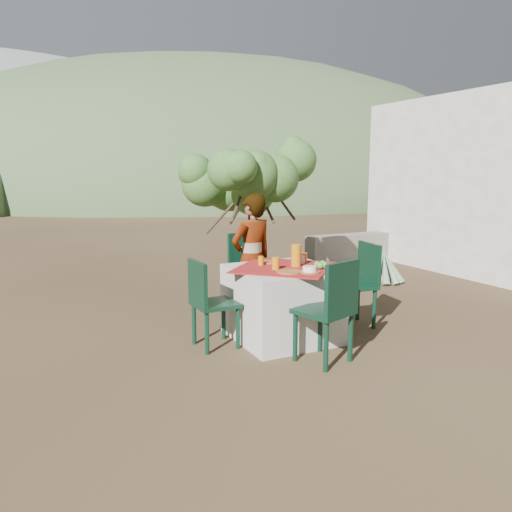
{
  "coord_description": "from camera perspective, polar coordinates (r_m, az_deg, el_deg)",
  "views": [
    {
      "loc": [
        -2.56,
        -4.27,
        1.75
      ],
      "look_at": [
        -0.2,
        0.55,
        0.82
      ],
      "focal_mm": 35.0,
      "sensor_mm": 36.0,
      "label": 1
    }
  ],
  "objects": [
    {
      "name": "agave",
      "position": [
        8.12,
        14.36,
        -1.27
      ],
      "size": [
        0.66,
        0.67,
        0.71
      ],
      "rotation": [
        0.0,
        0.0,
        -0.21
      ],
      "color": "gray",
      "rests_on": "ground"
    },
    {
      "name": "hill_near_right",
      "position": [
        42.86,
        -6.32,
        7.35
      ],
      "size": [
        48.0,
        48.0,
        20.0
      ],
      "primitive_type": "ellipsoid",
      "color": "#39512D",
      "rests_on": "ground"
    },
    {
      "name": "glass_far",
      "position": [
        5.25,
        0.57,
        -0.53
      ],
      "size": [
        0.06,
        0.06,
        0.1
      ],
      "primitive_type": "cylinder",
      "color": "orange",
      "rests_on": "table"
    },
    {
      "name": "person",
      "position": [
        5.68,
        -0.46,
        -0.35
      ],
      "size": [
        0.62,
        0.47,
        1.5
      ],
      "primitive_type": "imported",
      "rotation": [
        0.0,
        0.0,
        3.37
      ],
      "color": "#8C6651",
      "rests_on": "ground"
    },
    {
      "name": "chair_far",
      "position": [
        6.13,
        -0.74,
        -1.5
      ],
      "size": [
        0.51,
        0.51,
        0.99
      ],
      "rotation": [
        0.0,
        0.0,
        0.12
      ],
      "color": "black",
      "rests_on": "ground"
    },
    {
      "name": "glass_near",
      "position": [
        5.02,
        2.26,
        -0.85
      ],
      "size": [
        0.08,
        0.08,
        0.12
      ],
      "primitive_type": "cylinder",
      "color": "orange",
      "rests_on": "table"
    },
    {
      "name": "bowl_plate",
      "position": [
        4.9,
        6.13,
        -1.82
      ],
      "size": [
        0.21,
        0.21,
        0.01
      ],
      "primitive_type": "cylinder",
      "color": "#915C27",
      "rests_on": "table"
    },
    {
      "name": "chair_left",
      "position": [
        4.94,
        -5.48,
        -4.99
      ],
      "size": [
        0.43,
        0.43,
        0.89
      ],
      "rotation": [
        0.0,
        0.0,
        1.62
      ],
      "color": "black",
      "rests_on": "ground"
    },
    {
      "name": "jar_left",
      "position": [
        5.43,
        5.52,
        -0.2
      ],
      "size": [
        0.07,
        0.07,
        0.1
      ],
      "primitive_type": "cylinder",
      "color": "orange",
      "rests_on": "table"
    },
    {
      "name": "plate_far",
      "position": [
        5.4,
        1.43,
        -0.68
      ],
      "size": [
        0.21,
        0.21,
        0.01
      ],
      "primitive_type": "cylinder",
      "color": "#915C27",
      "rests_on": "table"
    },
    {
      "name": "ground",
      "position": [
        5.28,
        4.64,
        -9.62
      ],
      "size": [
        160.0,
        160.0,
        0.0
      ],
      "primitive_type": "plane",
      "color": "#342317",
      "rests_on": "ground"
    },
    {
      "name": "white_bowl",
      "position": [
        4.9,
        6.14,
        -1.47
      ],
      "size": [
        0.13,
        0.13,
        0.05
      ],
      "primitive_type": "cylinder",
      "color": "white",
      "rests_on": "bowl_plate"
    },
    {
      "name": "shrub_tree",
      "position": [
        6.83,
        -0.16,
        7.82
      ],
      "size": [
        1.63,
        1.6,
        1.92
      ],
      "color": "#443522",
      "rests_on": "ground"
    },
    {
      "name": "hill_far_right",
      "position": [
        58.86,
        5.19,
        8.0
      ],
      "size": [
        36.0,
        36.0,
        14.0
      ],
      "primitive_type": "ellipsoid",
      "color": "gray",
      "rests_on": "ground"
    },
    {
      "name": "napkin_holder",
      "position": [
        5.34,
        5.2,
        -0.43
      ],
      "size": [
        0.08,
        0.07,
        0.09
      ],
      "primitive_type": "cube",
      "rotation": [
        0.0,
        0.0,
        -0.43
      ],
      "color": "white",
      "rests_on": "table"
    },
    {
      "name": "table",
      "position": [
        5.26,
        3.2,
        -5.34
      ],
      "size": [
        1.3,
        1.3,
        0.76
      ],
      "color": "beige",
      "rests_on": "ground"
    },
    {
      "name": "juice_pitcher",
      "position": [
        5.19,
        4.6,
        0.07
      ],
      "size": [
        0.1,
        0.1,
        0.23
      ],
      "primitive_type": "cylinder",
      "color": "orange",
      "rests_on": "table"
    },
    {
      "name": "plate_near",
      "position": [
        4.9,
        3.77,
        -1.8
      ],
      "size": [
        0.25,
        0.25,
        0.01
      ],
      "primitive_type": "cylinder",
      "color": "#915C27",
      "rests_on": "table"
    },
    {
      "name": "chair_near",
      "position": [
        4.56,
        8.55,
        -5.77
      ],
      "size": [
        0.56,
        0.56,
        0.96
      ],
      "rotation": [
        0.0,
        0.0,
        3.45
      ],
      "color": "black",
      "rests_on": "ground"
    },
    {
      "name": "stone_wall",
      "position": [
        9.95,
        12.5,
        1.0
      ],
      "size": [
        2.6,
        0.35,
        0.55
      ],
      "primitive_type": "cube",
      "color": "gray",
      "rests_on": "ground"
    },
    {
      "name": "jar_right",
      "position": [
        5.46,
        5.04,
        -0.25
      ],
      "size": [
        0.05,
        0.05,
        0.08
      ],
      "primitive_type": "cylinder",
      "color": "orange",
      "rests_on": "table"
    },
    {
      "name": "chair_right",
      "position": [
        5.76,
        11.74,
        -2.71
      ],
      "size": [
        0.49,
        0.49,
        0.94
      ],
      "rotation": [
        0.0,
        0.0,
        4.58
      ],
      "color": "black",
      "rests_on": "ground"
    },
    {
      "name": "fruit_cluster",
      "position": [
        5.12,
        7.44,
        -1.01
      ],
      "size": [
        0.15,
        0.14,
        0.07
      ],
      "color": "#4C9034",
      "rests_on": "table"
    }
  ]
}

